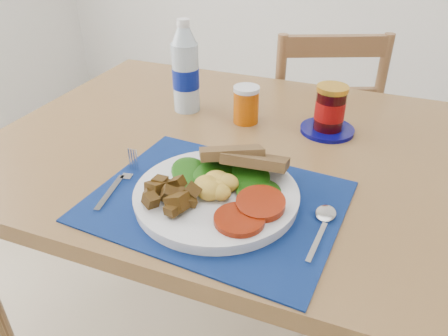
% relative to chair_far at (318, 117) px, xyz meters
% --- Properties ---
extents(table, '(1.40, 0.90, 0.75)m').
position_rel_chair_far_xyz_m(table, '(0.02, -0.65, 0.12)').
color(table, brown).
rests_on(table, ground).
extents(chair_far, '(0.52, 0.51, 1.08)m').
position_rel_chair_far_xyz_m(chair_far, '(0.00, 0.00, 0.00)').
color(chair_far, brown).
rests_on(chair_far, ground).
extents(placemat, '(0.50, 0.40, 0.00)m').
position_rel_chair_far_xyz_m(placemat, '(-0.05, -0.89, 0.20)').
color(placemat, black).
rests_on(placemat, table).
extents(breakfast_plate, '(0.31, 0.31, 0.08)m').
position_rel_chair_far_xyz_m(breakfast_plate, '(-0.05, -0.89, 0.23)').
color(breakfast_plate, silver).
rests_on(breakfast_plate, placemat).
extents(fork, '(0.03, 0.17, 0.00)m').
position_rel_chair_far_xyz_m(fork, '(-0.25, -0.91, 0.21)').
color(fork, '#B2B5BA').
rests_on(fork, placemat).
extents(spoon, '(0.04, 0.16, 0.00)m').
position_rel_chair_far_xyz_m(spoon, '(0.16, -0.89, 0.21)').
color(spoon, '#B2B5BA').
rests_on(spoon, placemat).
extents(water_bottle, '(0.07, 0.07, 0.25)m').
position_rel_chair_far_xyz_m(water_bottle, '(-0.29, -0.52, 0.31)').
color(water_bottle, '#ADBFCC').
rests_on(water_bottle, table).
extents(juice_glass, '(0.07, 0.07, 0.09)m').
position_rel_chair_far_xyz_m(juice_glass, '(-0.11, -0.53, 0.25)').
color(juice_glass, '#B44B04').
rests_on(juice_glass, table).
extents(jam_on_saucer, '(0.13, 0.13, 0.12)m').
position_rel_chair_far_xyz_m(jam_on_saucer, '(0.10, -0.51, 0.25)').
color(jam_on_saucer, '#05055A').
rests_on(jam_on_saucer, table).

